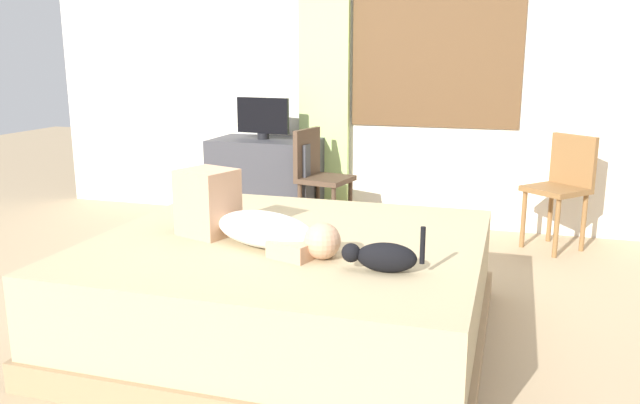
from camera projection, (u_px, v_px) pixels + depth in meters
ground_plane at (292, 332)px, 3.40m from camera, size 16.00×16.00×0.00m
back_wall_with_window at (390, 54)px, 5.37m from camera, size 6.40×0.14×2.90m
bed at (290, 288)px, 3.31m from camera, size 1.98×1.86×0.53m
person_lying at (249, 221)px, 3.14m from camera, size 0.93×0.51×0.34m
cat at (382, 257)px, 2.73m from camera, size 0.36×0.13×0.21m
desk at (266, 182)px, 5.52m from camera, size 0.90×0.56×0.74m
tv_monitor at (263, 118)px, 5.41m from camera, size 0.48×0.10×0.35m
cup at (305, 135)px, 5.39m from camera, size 0.08×0.08×0.09m
chair_by_desk at (318, 173)px, 5.17m from camera, size 0.45×0.45×0.86m
chair_spare at (563, 182)px, 4.78m from camera, size 0.54×0.54×0.86m
curtain_left at (324, 73)px, 5.45m from camera, size 0.44×0.06×2.58m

